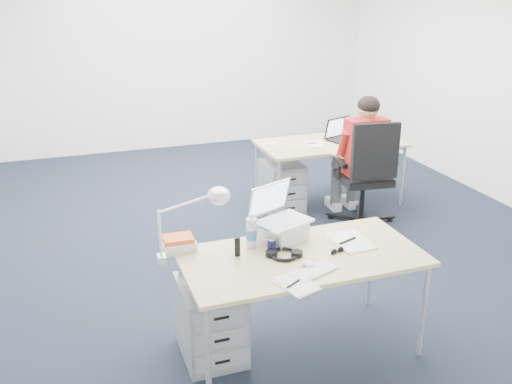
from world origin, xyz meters
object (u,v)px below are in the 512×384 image
desk_far (330,146)px  can_koozie (272,245)px  far_cup (359,131)px  dark_laptop (345,129)px  cordless_phone (237,247)px  desk_near (302,261)px  seated_person (358,158)px  water_bottle (251,231)px  desk_lamp (183,225)px  book_stack (179,243)px  computer_mouse (308,264)px  wireless_keyboard (314,271)px  bear_figurine (272,233)px  drawer_pedestal_near (211,320)px  sunglasses (337,251)px  office_chair (364,196)px  headphones (284,253)px  silver_laptop (284,215)px  drawer_pedestal_far (282,187)px

desk_far → can_koozie: 2.81m
desk_far → far_cup: 0.49m
dark_laptop → cordless_phone: bearing=-151.2°
desk_near → seated_person: 2.44m
water_bottle → desk_lamp: 0.49m
book_stack → desk_lamp: 0.26m
can_koozie → computer_mouse: bearing=-63.0°
wireless_keyboard → bear_figurine: 0.51m
drawer_pedestal_near → sunglasses: sunglasses is taller
office_chair → cordless_phone: (-1.89, -1.61, 0.47)m
water_bottle → can_koozie: bearing=-45.7°
headphones → silver_laptop: bearing=89.5°
book_stack → desk_lamp: bearing=-90.0°
drawer_pedestal_near → cordless_phone: (0.19, -0.00, 0.52)m
desk_lamp → far_cup: (2.62, 2.41, -0.20)m
seated_person → cordless_phone: 2.61m
dark_laptop → far_cup: (0.27, 0.15, -0.08)m
drawer_pedestal_far → wireless_keyboard: (-0.86, -2.66, 0.46)m
seated_person → bear_figurine: seated_person is taller
cordless_phone → sunglasses: (0.64, -0.18, -0.05)m
seated_person → bear_figurine: (-1.60, -1.67, 0.11)m
drawer_pedestal_near → water_bottle: size_ratio=2.29×
dark_laptop → far_cup: bearing=9.6°
desk_near → dark_laptop: 2.93m
silver_laptop → sunglasses: size_ratio=3.55×
computer_mouse → drawer_pedestal_near: bearing=133.5°
desk_far → headphones: (-1.54, -2.41, 0.07)m
wireless_keyboard → seated_person: bearing=35.1°
water_bottle → far_cup: bearing=47.8°
seated_person → dark_laptop: seated_person is taller
desk_near → desk_lamp: (-0.75, 0.19, 0.30)m
drawer_pedestal_far → headphones: bearing=-111.7°
desk_near → dark_laptop: size_ratio=4.48×
drawer_pedestal_far → computer_mouse: 2.76m
bear_figurine → far_cup: bearing=39.0°
headphones → bear_figurine: bear_figurine is taller
seated_person → desk_lamp: 2.85m
seated_person → bear_figurine: size_ratio=10.11×
far_cup → dark_laptop: bearing=-150.2°
office_chair → dark_laptop: (0.12, 0.70, 0.53)m
seated_person → desk_near: bearing=-125.1°
wireless_keyboard → desk_lamp: 0.88m
headphones → cordless_phone: 0.31m
dark_laptop → far_cup: dark_laptop is taller
desk_near → drawer_pedestal_near: 0.74m
drawer_pedestal_near → silver_laptop: (0.57, 0.12, 0.65)m
seated_person → wireless_keyboard: (-1.51, -2.17, 0.05)m
bear_figurine → sunglasses: bear_figurine is taller
headphones → book_stack: 0.71m
headphones → can_koozie: bearing=138.2°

